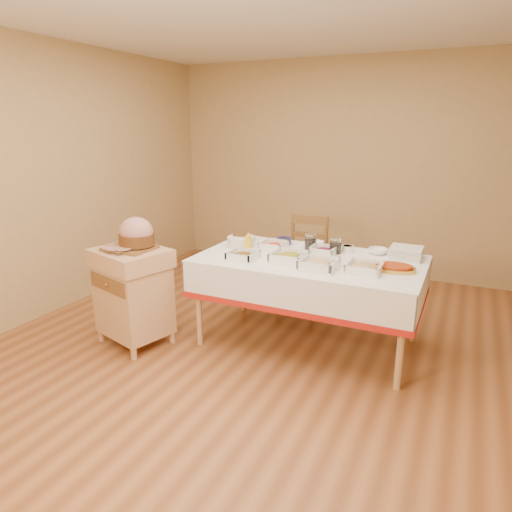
{
  "coord_description": "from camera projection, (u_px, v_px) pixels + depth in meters",
  "views": [
    {
      "loc": [
        1.44,
        -3.14,
        1.81
      ],
      "look_at": [
        -0.14,
        0.2,
        0.75
      ],
      "focal_mm": 32.0,
      "sensor_mm": 36.0,
      "label": 1
    }
  ],
  "objects": [
    {
      "name": "room_shell",
      "position": [
        261.0,
        195.0,
        3.46
      ],
      "size": [
        5.0,
        5.0,
        5.0
      ],
      "color": "#98582E",
      "rests_on": "ground"
    },
    {
      "name": "dining_table",
      "position": [
        309.0,
        277.0,
        3.79
      ],
      "size": [
        1.82,
        1.02,
        0.76
      ],
      "color": "tan",
      "rests_on": "ground"
    },
    {
      "name": "butcher_cart",
      "position": [
        133.0,
        291.0,
        3.83
      ],
      "size": [
        0.7,
        0.63,
        0.83
      ],
      "color": "tan",
      "rests_on": "ground"
    },
    {
      "name": "dining_chair",
      "position": [
        304.0,
        262.0,
        4.59
      ],
      "size": [
        0.43,
        0.41,
        0.94
      ],
      "color": "brown",
      "rests_on": "ground"
    },
    {
      "name": "ham_on_board",
      "position": [
        135.0,
        236.0,
        3.72
      ],
      "size": [
        0.4,
        0.39,
        0.27
      ],
      "color": "brown",
      "rests_on": "butcher_cart"
    },
    {
      "name": "serving_dish_a",
      "position": [
        243.0,
        255.0,
        3.71
      ],
      "size": [
        0.23,
        0.22,
        0.1
      ],
      "color": "white",
      "rests_on": "dining_table"
    },
    {
      "name": "serving_dish_b",
      "position": [
        289.0,
        257.0,
        3.66
      ],
      "size": [
        0.27,
        0.27,
        0.11
      ],
      "color": "white",
      "rests_on": "dining_table"
    },
    {
      "name": "serving_dish_c",
      "position": [
        319.0,
        264.0,
        3.47
      ],
      "size": [
        0.27,
        0.27,
        0.11
      ],
      "color": "white",
      "rests_on": "dining_table"
    },
    {
      "name": "serving_dish_d",
      "position": [
        364.0,
        267.0,
        3.4
      ],
      "size": [
        0.25,
        0.25,
        0.1
      ],
      "color": "white",
      "rests_on": "dining_table"
    },
    {
      "name": "serving_dish_e",
      "position": [
        274.0,
        246.0,
        4.01
      ],
      "size": [
        0.22,
        0.21,
        0.1
      ],
      "color": "white",
      "rests_on": "dining_table"
    },
    {
      "name": "serving_dish_f",
      "position": [
        323.0,
        251.0,
        3.85
      ],
      "size": [
        0.22,
        0.21,
        0.1
      ],
      "color": "white",
      "rests_on": "dining_table"
    },
    {
      "name": "small_bowl_left",
      "position": [
        250.0,
        238.0,
        4.29
      ],
      "size": [
        0.11,
        0.11,
        0.05
      ],
      "color": "white",
      "rests_on": "dining_table"
    },
    {
      "name": "small_bowl_mid",
      "position": [
        284.0,
        241.0,
        4.18
      ],
      "size": [
        0.14,
        0.14,
        0.06
      ],
      "color": "navy",
      "rests_on": "dining_table"
    },
    {
      "name": "small_bowl_right",
      "position": [
        348.0,
        248.0,
        3.94
      ],
      "size": [
        0.1,
        0.1,
        0.05
      ],
      "color": "white",
      "rests_on": "dining_table"
    },
    {
      "name": "bowl_white_imported",
      "position": [
        315.0,
        244.0,
        4.13
      ],
      "size": [
        0.16,
        0.16,
        0.04
      ],
      "primitive_type": "imported",
      "rotation": [
        0.0,
        0.0,
        0.0
      ],
      "color": "white",
      "rests_on": "dining_table"
    },
    {
      "name": "bowl_small_imported",
      "position": [
        378.0,
        251.0,
        3.86
      ],
      "size": [
        0.17,
        0.17,
        0.05
      ],
      "primitive_type": "imported",
      "rotation": [
        0.0,
        0.0,
        -0.04
      ],
      "color": "white",
      "rests_on": "dining_table"
    },
    {
      "name": "preserve_jar_left",
      "position": [
        310.0,
        242.0,
        4.01
      ],
      "size": [
        0.11,
        0.11,
        0.13
      ],
      "color": "silver",
      "rests_on": "dining_table"
    },
    {
      "name": "preserve_jar_right",
      "position": [
        335.0,
        246.0,
        3.88
      ],
      "size": [
        0.11,
        0.11,
        0.13
      ],
      "color": "silver",
      "rests_on": "dining_table"
    },
    {
      "name": "mustard_bottle",
      "position": [
        248.0,
        243.0,
        3.92
      ],
      "size": [
        0.06,
        0.06,
        0.18
      ],
      "color": "yellow",
      "rests_on": "dining_table"
    },
    {
      "name": "bread_basket",
      "position": [
        241.0,
        241.0,
        4.1
      ],
      "size": [
        0.25,
        0.25,
        0.11
      ],
      "color": "white",
      "rests_on": "dining_table"
    },
    {
      "name": "plate_stack",
      "position": [
        406.0,
        253.0,
        3.73
      ],
      "size": [
        0.25,
        0.25,
        0.09
      ],
      "color": "white",
      "rests_on": "dining_table"
    },
    {
      "name": "brass_platter",
      "position": [
        394.0,
        268.0,
        3.43
      ],
      "size": [
        0.32,
        0.23,
        0.04
      ],
      "color": "gold",
      "rests_on": "dining_table"
    }
  ]
}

